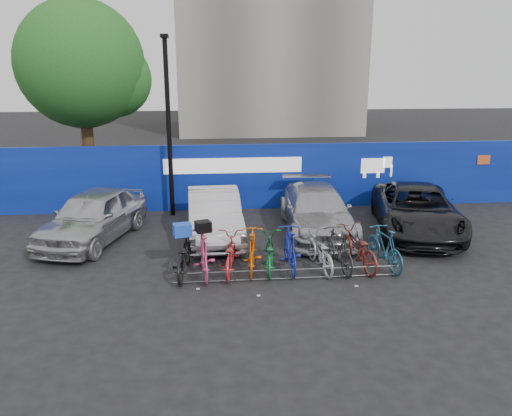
{
  "coord_description": "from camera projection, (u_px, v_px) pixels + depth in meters",
  "views": [
    {
      "loc": [
        -1.85,
        -11.86,
        5.08
      ],
      "look_at": [
        -0.54,
        2.0,
        1.14
      ],
      "focal_mm": 35.0,
      "sensor_mm": 36.0,
      "label": 1
    }
  ],
  "objects": [
    {
      "name": "car_0",
      "position": [
        93.0,
        216.0,
        14.96
      ],
      "size": [
        3.09,
        4.9,
        1.55
      ],
      "primitive_type": "imported",
      "rotation": [
        0.0,
        0.0,
        -0.3
      ],
      "color": "#AEAEB2",
      "rests_on": "ground"
    },
    {
      "name": "bike_4",
      "position": [
        269.0,
        253.0,
        12.83
      ],
      "size": [
        0.83,
        1.87,
        0.95
      ],
      "primitive_type": "imported",
      "rotation": [
        0.0,
        0.0,
        3.03
      ],
      "color": "#116531",
      "rests_on": "ground"
    },
    {
      "name": "ground",
      "position": [
        284.0,
        271.0,
        12.91
      ],
      "size": [
        100.0,
        100.0,
        0.0
      ],
      "primitive_type": "plane",
      "color": "black",
      "rests_on": "ground"
    },
    {
      "name": "bike_2",
      "position": [
        230.0,
        254.0,
        12.69
      ],
      "size": [
        0.87,
        1.95,
        0.99
      ],
      "primitive_type": "imported",
      "rotation": [
        0.0,
        0.0,
        3.03
      ],
      "color": "#B8272F",
      "rests_on": "ground"
    },
    {
      "name": "bike_1",
      "position": [
        204.0,
        254.0,
        12.49
      ],
      "size": [
        0.69,
        1.96,
        1.16
      ],
      "primitive_type": "imported",
      "rotation": [
        0.0,
        0.0,
        3.22
      ],
      "color": "#DC497D",
      "rests_on": "ground"
    },
    {
      "name": "bike_9",
      "position": [
        385.0,
        248.0,
        12.97
      ],
      "size": [
        0.83,
        1.9,
        1.1
      ],
      "primitive_type": "imported",
      "rotation": [
        0.0,
        0.0,
        3.32
      ],
      "color": "navy",
      "rests_on": "ground"
    },
    {
      "name": "hoarding",
      "position": [
        261.0,
        176.0,
        18.33
      ],
      "size": [
        22.0,
        0.18,
        2.4
      ],
      "color": "navy",
      "rests_on": "ground"
    },
    {
      "name": "bike_6",
      "position": [
        319.0,
        251.0,
        12.9
      ],
      "size": [
        0.9,
        1.93,
        0.98
      ],
      "primitive_type": "imported",
      "rotation": [
        0.0,
        0.0,
        3.28
      ],
      "color": "#AAADB2",
      "rests_on": "ground"
    },
    {
      "name": "bike_5",
      "position": [
        290.0,
        249.0,
        12.85
      ],
      "size": [
        0.55,
        1.87,
        1.12
      ],
      "primitive_type": "imported",
      "rotation": [
        0.0,
        0.0,
        3.13
      ],
      "color": "#19269F",
      "rests_on": "ground"
    },
    {
      "name": "bike_3",
      "position": [
        252.0,
        251.0,
        12.77
      ],
      "size": [
        0.73,
        1.88,
        1.1
      ],
      "primitive_type": "imported",
      "rotation": [
        0.0,
        0.0,
        3.02
      ],
      "color": "#ED5A08",
      "rests_on": "ground"
    },
    {
      "name": "car_2",
      "position": [
        317.0,
        211.0,
        15.74
      ],
      "size": [
        2.21,
        5.01,
        1.43
      ],
      "primitive_type": "imported",
      "rotation": [
        0.0,
        0.0,
        -0.04
      ],
      "color": "#A9A9AE",
      "rests_on": "ground"
    },
    {
      "name": "tree",
      "position": [
        87.0,
        67.0,
        20.55
      ],
      "size": [
        5.4,
        5.2,
        7.8
      ],
      "color": "#382314",
      "rests_on": "ground"
    },
    {
      "name": "bike_8",
      "position": [
        357.0,
        248.0,
        13.02
      ],
      "size": [
        1.1,
        2.12,
        1.06
      ],
      "primitive_type": "imported",
      "rotation": [
        0.0,
        0.0,
        3.34
      ],
      "color": "maroon",
      "rests_on": "ground"
    },
    {
      "name": "bike_7",
      "position": [
        338.0,
        249.0,
        12.86
      ],
      "size": [
        0.8,
        1.9,
        1.11
      ],
      "primitive_type": "imported",
      "rotation": [
        0.0,
        0.0,
        3.3
      ],
      "color": "#28292B",
      "rests_on": "ground"
    },
    {
      "name": "cargo_topcase",
      "position": [
        203.0,
        227.0,
        12.3
      ],
      "size": [
        0.44,
        0.42,
        0.27
      ],
      "primitive_type": "cube",
      "rotation": [
        0.0,
        0.0,
        0.31
      ],
      "color": "black",
      "rests_on": "bike_1"
    },
    {
      "name": "bike_rack",
      "position": [
        288.0,
        274.0,
        12.29
      ],
      "size": [
        5.6,
        0.03,
        0.3
      ],
      "color": "#595B60",
      "rests_on": "ground"
    },
    {
      "name": "bike_0",
      "position": [
        183.0,
        255.0,
        12.53
      ],
      "size": [
        0.87,
        2.04,
        1.04
      ],
      "primitive_type": "imported",
      "rotation": [
        0.0,
        0.0,
        3.05
      ],
      "color": "black",
      "rests_on": "ground"
    },
    {
      "name": "car_3",
      "position": [
        416.0,
        210.0,
        15.77
      ],
      "size": [
        3.58,
        5.68,
        1.46
      ],
      "primitive_type": "imported",
      "rotation": [
        0.0,
        0.0,
        -0.23
      ],
      "color": "black",
      "rests_on": "ground"
    },
    {
      "name": "lamppost",
      "position": [
        169.0,
        122.0,
        16.9
      ],
      "size": [
        0.25,
        0.5,
        6.11
      ],
      "color": "black",
      "rests_on": "ground"
    },
    {
      "name": "cargo_crate",
      "position": [
        182.0,
        230.0,
        12.34
      ],
      "size": [
        0.49,
        0.42,
        0.31
      ],
      "primitive_type": "cube",
      "rotation": [
        0.0,
        0.0,
        0.23
      ],
      "color": "blue",
      "rests_on": "bike_0"
    },
    {
      "name": "car_1",
      "position": [
        214.0,
        215.0,
        15.26
      ],
      "size": [
        1.72,
        4.48,
        1.46
      ],
      "primitive_type": "imported",
      "rotation": [
        0.0,
        0.0,
        0.04
      ],
      "color": "silver",
      "rests_on": "ground"
    }
  ]
}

